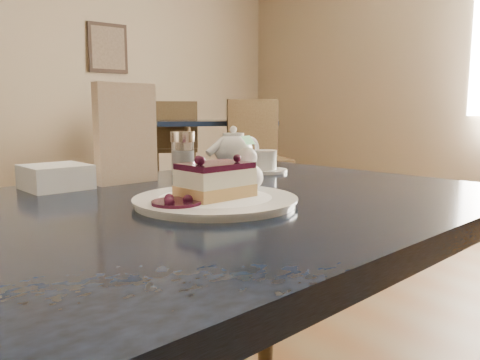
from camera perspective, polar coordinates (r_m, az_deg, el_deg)
main_table at (r=0.84m, az=-5.13°, el=-7.63°), size 1.26×0.92×0.73m
dessert_plate at (r=0.79m, az=-3.01°, el=-2.57°), size 0.27×0.27×0.01m
cheesecake_slice at (r=0.78m, az=-3.03°, el=-0.06°), size 0.13×0.10×0.06m
whipped_cream at (r=0.84m, az=0.85°, el=0.37°), size 0.06×0.06×0.05m
berry_sauce at (r=0.73m, az=-7.75°, el=-2.76°), size 0.08×0.08×0.01m
tea_set at (r=1.27m, az=-0.08°, el=3.27°), size 0.17×0.24×0.10m
menu_card at (r=1.04m, az=-13.74°, el=5.50°), size 0.14×0.05×0.22m
sugar_shaker at (r=1.14m, az=-6.98°, el=3.25°), size 0.06×0.06×0.11m
napkin_stack at (r=1.01m, az=-21.55°, el=0.36°), size 0.13×0.13×0.05m
bg_table_far_right at (r=4.55m, az=-3.50°, el=-1.96°), size 1.31×1.95×1.30m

